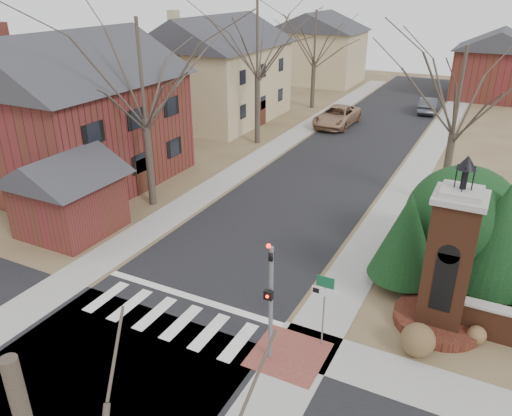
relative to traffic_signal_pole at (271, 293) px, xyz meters
The scene contains 27 objects.
ground 5.05m from the traffic_signal_pole, behind, with size 120.00×120.00×0.00m, color brown.
main_street 22.01m from the traffic_signal_pole, 101.35° to the left, with size 8.00×70.00×0.01m, color black.
cross_street 6.16m from the traffic_signal_pole, 140.28° to the right, with size 120.00×8.00×0.01m, color black.
crosswalk_zone 5.02m from the traffic_signal_pole, behind, with size 8.00×2.20×0.02m, color silver.
stop_bar 5.30m from the traffic_signal_pole, 158.11° to the left, with size 8.00×0.35×0.02m, color silver.
sidewalk_right_main 21.60m from the traffic_signal_pole, 87.59° to the left, with size 2.00×60.00×0.02m, color gray.
sidewalk_left 23.58m from the traffic_signal_pole, 113.91° to the left, with size 2.00×60.00×0.02m, color gray.
curb_apron 2.66m from the traffic_signal_pole, 40.52° to the left, with size 2.40×2.40×0.02m, color brown.
traffic_signal_pole is the anchor object (origin of this frame).
sign_post 2.02m from the traffic_signal_pole, 47.57° to the left, with size 0.90×0.07×2.75m.
brick_gate_monument 6.47m from the traffic_signal_pole, 43.24° to the left, with size 3.20×3.20×6.47m.
house_brick_left 19.81m from the traffic_signal_pole, 151.43° to the left, with size 9.80×11.80×9.42m.
house_stucco_left 31.92m from the traffic_signal_pole, 123.97° to the left, with size 9.80×12.80×9.28m.
garage_left 13.40m from the traffic_signal_pole, 163.01° to the left, with size 4.80×4.80×4.29m.
house_distant_left 50.18m from the traffic_signal_pole, 108.98° to the left, with size 10.80×8.80×8.53m.
house_distant_right 47.58m from the traffic_signal_pole, 85.55° to the left, with size 8.80×8.80×7.30m.
evergreen_near 7.06m from the traffic_signal_pole, 65.72° to the left, with size 2.80×2.80×4.10m.
evergreen_mid 9.83m from the traffic_signal_pole, 50.89° to the left, with size 3.40×3.40×4.70m.
evergreen_mass 10.09m from the traffic_signal_pole, 62.23° to the left, with size 4.80×4.80×4.80m, color black.
bare_tree_0 14.99m from the traffic_signal_pole, 143.29° to the left, with size 8.05×8.05×11.15m.
bare_tree_1 24.83m from the traffic_signal_pole, 117.81° to the left, with size 8.40×8.40×11.64m.
bare_tree_2 36.66m from the traffic_signal_pole, 108.92° to the left, with size 7.35×7.35×10.19m.
bare_tree_3 16.28m from the traffic_signal_pole, 78.28° to the left, with size 7.00×7.00×9.70m.
pickup_truck 29.96m from the traffic_signal_pole, 104.38° to the left, with size 2.76×5.99×1.66m, color #9C7355.
distant_car 37.45m from the traffic_signal_pole, 91.92° to the left, with size 1.53×4.38×1.44m, color #393D42.
dry_shrub_left 5.33m from the traffic_signal_pole, 29.44° to the left, with size 1.14×1.14×1.14m, color brown.
dry_shrub_right 7.54m from the traffic_signal_pole, 33.17° to the left, with size 0.66×0.66×0.66m, color brown.
Camera 1 is at (9.80, -11.24, 11.45)m, focal length 35.00 mm.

